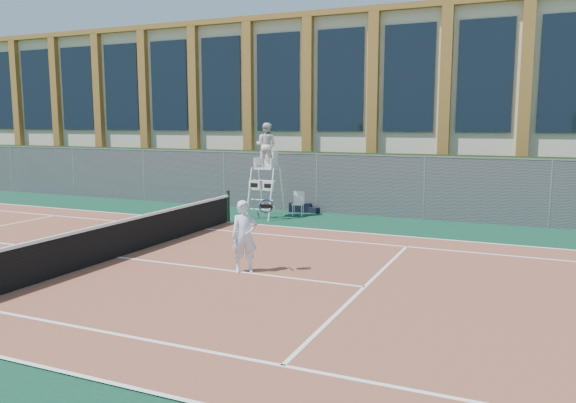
% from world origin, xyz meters
% --- Properties ---
extents(ground, '(120.00, 120.00, 0.00)m').
position_xyz_m(ground, '(0.00, 0.00, 0.00)').
color(ground, '#233814').
extents(apron, '(36.00, 20.00, 0.01)m').
position_xyz_m(apron, '(0.00, 1.00, 0.01)').
color(apron, '#0C3529').
rests_on(apron, ground).
extents(tennis_court, '(23.77, 10.97, 0.02)m').
position_xyz_m(tennis_court, '(0.00, 0.00, 0.02)').
color(tennis_court, brown).
rests_on(tennis_court, apron).
extents(tennis_net, '(0.10, 11.30, 1.10)m').
position_xyz_m(tennis_net, '(0.00, 0.00, 0.54)').
color(tennis_net, black).
rests_on(tennis_net, ground).
extents(fence, '(40.00, 0.06, 2.20)m').
position_xyz_m(fence, '(0.00, 8.80, 1.10)').
color(fence, '#595E60').
rests_on(fence, ground).
extents(hedge, '(40.00, 1.40, 2.20)m').
position_xyz_m(hedge, '(0.00, 10.00, 1.10)').
color(hedge, black).
rests_on(hedge, ground).
extents(building, '(45.00, 10.60, 8.22)m').
position_xyz_m(building, '(0.00, 17.95, 4.15)').
color(building, beige).
rests_on(building, ground).
extents(umpire_chair, '(0.95, 1.46, 3.41)m').
position_xyz_m(umpire_chair, '(0.74, 7.05, 2.49)').
color(umpire_chair, white).
rests_on(umpire_chair, ground).
extents(plastic_chair, '(0.47, 0.47, 0.87)m').
position_xyz_m(plastic_chair, '(1.64, 7.88, 0.52)').
color(plastic_chair, silver).
rests_on(plastic_chair, apron).
extents(sports_bag_near, '(0.88, 0.54, 0.35)m').
position_xyz_m(sports_bag_near, '(1.41, 8.60, 0.19)').
color(sports_bag_near, black).
rests_on(sports_bag_near, apron).
extents(sports_bag_far, '(0.60, 0.40, 0.22)m').
position_xyz_m(sports_bag_far, '(1.91, 8.60, 0.12)').
color(sports_bag_far, black).
rests_on(sports_bag_far, apron).
extents(tennis_player, '(0.98, 0.77, 1.65)m').
position_xyz_m(tennis_player, '(3.58, 0.07, 0.85)').
color(tennis_player, silver).
rests_on(tennis_player, tennis_court).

